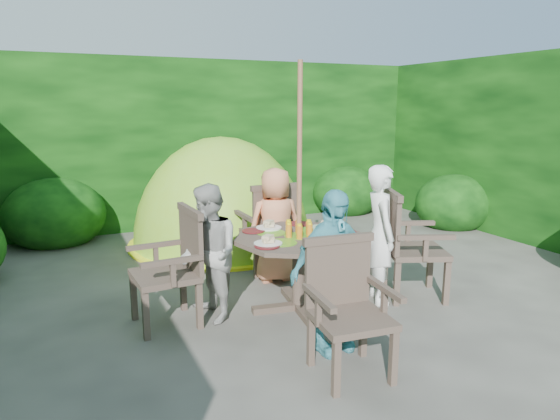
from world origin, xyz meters
name	(u,v)px	position (x,y,z in m)	size (l,w,h in m)	color
ground	(320,303)	(0.00, 0.00, 0.00)	(60.00, 60.00, 0.00)	#41403A
hedge_enclosure	(264,157)	(0.00, 1.33, 1.25)	(9.00, 9.00, 2.50)	black
patio_table	(299,248)	(-0.24, -0.04, 0.58)	(1.36, 1.36, 0.83)	#3C3027
parasol_pole	(299,191)	(-0.25, -0.04, 1.10)	(0.04, 0.04, 2.20)	brown
garden_chair_right	(407,243)	(0.84, -0.19, 0.54)	(0.72, 0.76, 1.01)	#3C3027
garden_chair_left	(174,265)	(-1.33, 0.16, 0.51)	(0.54, 0.60, 0.95)	#3C3027
garden_chair_back	(270,226)	(-0.06, 1.04, 0.52)	(0.59, 0.53, 0.97)	#3C3027
garden_chair_front	(347,305)	(-0.43, -1.12, 0.48)	(0.59, 0.53, 0.90)	#3C3027
child_right	(380,234)	(0.54, -0.16, 0.65)	(0.47, 0.31, 1.30)	white
child_left	(209,253)	(-1.04, 0.09, 0.59)	(0.58, 0.45, 1.19)	#A6A6A1
child_back	(275,225)	(-0.12, 0.75, 0.60)	(0.59, 0.38, 1.21)	#E98C60
child_front	(332,272)	(-0.37, -0.82, 0.62)	(0.73, 0.30, 1.24)	#53B3C2
dome_tent	(224,243)	(-0.15, 2.38, 0.00)	(2.98, 2.98, 2.86)	#8CC425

